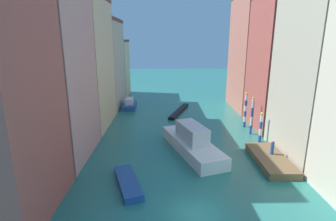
# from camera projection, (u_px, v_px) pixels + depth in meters

# --- Properties ---
(ground_plane) EXTENTS (154.00, 154.00, 0.00)m
(ground_plane) POSITION_uv_depth(u_px,v_px,m) (179.00, 119.00, 43.22)
(ground_plane) COLOR #28756B
(building_left_1) EXTENTS (6.66, 10.37, 21.20)m
(building_left_1) POSITION_uv_depth(u_px,v_px,m) (51.00, 60.00, 26.85)
(building_left_1) COLOR tan
(building_left_1) RESTS_ON ground
(building_left_2) EXTENTS (6.66, 11.86, 18.54)m
(building_left_2) POSITION_uv_depth(u_px,v_px,m) (84.00, 63.00, 38.02)
(building_left_2) COLOR beige
(building_left_2) RESTS_ON ground
(building_left_3) EXTENTS (6.66, 11.89, 16.30)m
(building_left_3) POSITION_uv_depth(u_px,v_px,m) (103.00, 64.00, 49.68)
(building_left_3) COLOR #BCB299
(building_left_3) RESTS_ON ground
(building_left_4) EXTENTS (6.66, 8.22, 12.59)m
(building_left_4) POSITION_uv_depth(u_px,v_px,m) (113.00, 68.00, 60.14)
(building_left_4) COLOR beige
(building_left_4) RESTS_ON ground
(building_right_1) EXTENTS (6.66, 10.11, 18.02)m
(building_right_1) POSITION_uv_depth(u_px,v_px,m) (320.00, 75.00, 27.39)
(building_right_1) COLOR #BCB299
(building_right_1) RESTS_ON ground
(building_right_2) EXTENTS (6.66, 9.36, 18.93)m
(building_right_2) POSITION_uv_depth(u_px,v_px,m) (279.00, 62.00, 37.07)
(building_right_2) COLOR #B25147
(building_right_2) RESTS_ON ground
(building_right_3) EXTENTS (6.66, 12.10, 20.35)m
(building_right_3) POSITION_uv_depth(u_px,v_px,m) (254.00, 53.00, 47.39)
(building_right_3) COLOR #C6705B
(building_right_3) RESTS_ON ground
(waterfront_dock) EXTENTS (3.12, 7.69, 0.74)m
(waterfront_dock) POSITION_uv_depth(u_px,v_px,m) (270.00, 159.00, 27.77)
(waterfront_dock) COLOR brown
(waterfront_dock) RESTS_ON ground
(person_on_dock) EXTENTS (0.36, 0.36, 1.60)m
(person_on_dock) POSITION_uv_depth(u_px,v_px,m) (272.00, 148.00, 27.97)
(person_on_dock) COLOR #234C93
(person_on_dock) RESTS_ON waterfront_dock
(mooring_pole_0) EXTENTS (0.40, 0.40, 3.91)m
(mooring_pole_0) POSITION_uv_depth(u_px,v_px,m) (261.00, 127.00, 32.99)
(mooring_pole_0) COLOR #1E479E
(mooring_pole_0) RESTS_ON ground
(mooring_pole_1) EXTENTS (0.30, 0.30, 5.23)m
(mooring_pole_1) POSITION_uv_depth(u_px,v_px,m) (252.00, 115.00, 35.58)
(mooring_pole_1) COLOR #1E479E
(mooring_pole_1) RESTS_ON ground
(mooring_pole_2) EXTENTS (0.39, 0.39, 5.23)m
(mooring_pole_2) POSITION_uv_depth(u_px,v_px,m) (245.00, 110.00, 38.53)
(mooring_pole_2) COLOR #1E479E
(mooring_pole_2) RESTS_ON ground
(vaporetto_white) EXTENTS (6.80, 12.00, 3.25)m
(vaporetto_white) POSITION_uv_depth(u_px,v_px,m) (192.00, 142.00, 30.37)
(vaporetto_white) COLOR white
(vaporetto_white) RESTS_ON ground
(gondola_black) EXTENTS (4.11, 9.77, 0.48)m
(gondola_black) POSITION_uv_depth(u_px,v_px,m) (179.00, 111.00, 46.96)
(gondola_black) COLOR black
(gondola_black) RESTS_ON ground
(motorboat_0) EXTENTS (3.34, 5.98, 0.61)m
(motorboat_0) POSITION_uv_depth(u_px,v_px,m) (128.00, 183.00, 23.38)
(motorboat_0) COLOR #234C93
(motorboat_0) RESTS_ON ground
(motorboat_1) EXTENTS (2.38, 5.58, 1.86)m
(motorboat_1) POSITION_uv_depth(u_px,v_px,m) (130.00, 104.00, 49.99)
(motorboat_1) COLOR #234C93
(motorboat_1) RESTS_ON ground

